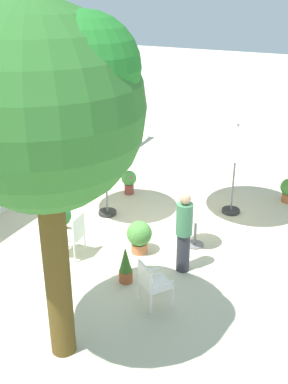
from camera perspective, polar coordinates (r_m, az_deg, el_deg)
name	(u,v)px	position (r m, az deg, el deg)	size (l,w,h in m)	color
ground_plane	(153,234)	(10.57, 1.08, -5.21)	(60.00, 60.00, 0.00)	beige
villa_facade	(4,124)	(11.81, -16.82, 7.94)	(9.99, 0.30, 4.16)	white
shade_tree	(42,110)	(5.95, -12.35, 9.83)	(2.71, 2.58, 5.09)	#54411A
patio_umbrella_0	(104,128)	(10.67, -4.88, 7.78)	(2.01, 2.01, 2.45)	#2D2D2D
patio_umbrella_1	(237,136)	(11.00, 11.35, 6.75)	(2.40, 2.40, 2.27)	#2D2D2D
cafe_table_0	(196,224)	(9.96, 6.34, -3.93)	(0.71, 0.71, 0.75)	white
patio_chair_0	(152,281)	(8.19, 0.96, -10.88)	(0.67, 0.68, 0.85)	white
patio_chair_1	(73,234)	(9.64, -8.67, -5.05)	(0.53, 0.53, 0.95)	white
potted_plant_0	(129,180)	(12.39, -1.85, 1.43)	(0.40, 0.40, 0.65)	#96453A
potted_plant_1	(139,236)	(9.73, -0.57, -5.36)	(0.53, 0.53, 0.71)	#CC7346
potted_plant_2	(60,218)	(10.60, -10.23, -3.11)	(0.51, 0.51, 0.70)	brown
potted_plant_4	(126,265)	(8.86, -2.27, -8.95)	(0.26, 0.26, 0.75)	#A5502D
standing_person	(184,232)	(8.96, 4.91, -4.86)	(0.41, 0.41, 1.67)	#33333D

